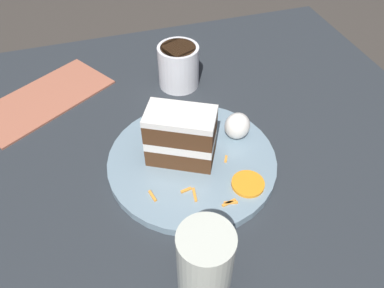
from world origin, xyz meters
TOP-DOWN VIEW (x-y plane):
  - ground_plane at (0.00, 0.00)m, footprint 6.00×6.00m
  - dining_table at (0.00, 0.00)m, footprint 0.94×0.82m
  - plate at (0.02, 0.06)m, footprint 0.28×0.28m
  - cake_slice at (0.04, 0.05)m, footprint 0.12×0.10m
  - cream_dollop at (-0.07, 0.03)m, footprint 0.04×0.04m
  - orange_garnish at (-0.05, 0.14)m, footprint 0.05×0.05m
  - carrot_shreds_scatter at (0.03, 0.08)m, footprint 0.14×0.23m
  - drinking_glass at (0.07, 0.27)m, footprint 0.07×0.07m
  - coffee_mug at (-0.02, -0.17)m, footprint 0.08×0.08m
  - menu_card at (0.25, -0.20)m, footprint 0.29×0.25m

SIDE VIEW (x-z plane):
  - ground_plane at x=0.00m, z-range 0.00..0.00m
  - dining_table at x=0.00m, z-range 0.00..0.03m
  - menu_card at x=0.25m, z-range 0.03..0.04m
  - plate at x=0.02m, z-range 0.03..0.05m
  - carrot_shreds_scatter at x=0.03m, z-range 0.05..0.05m
  - orange_garnish at x=-0.05m, z-range 0.05..0.05m
  - cream_dollop at x=-0.07m, z-range 0.05..0.10m
  - coffee_mug at x=-0.02m, z-range 0.04..0.12m
  - drinking_glass at x=0.07m, z-range 0.02..0.15m
  - cake_slice at x=0.04m, z-range 0.05..0.14m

